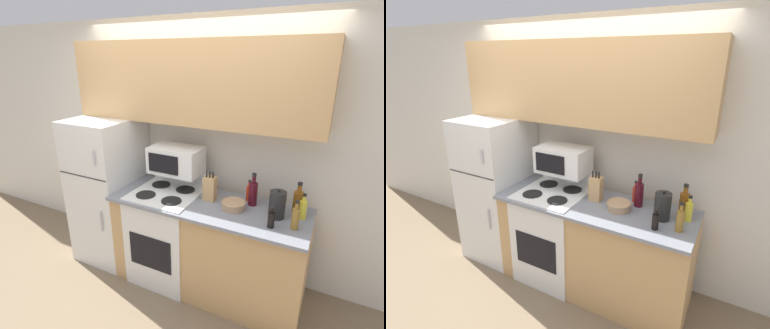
# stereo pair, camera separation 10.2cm
# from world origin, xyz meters

# --- Properties ---
(ground_plane) EXTENTS (12.00, 12.00, 0.00)m
(ground_plane) POSITION_xyz_m (0.00, 0.00, 0.00)
(ground_plane) COLOR #7F6B51
(wall_back) EXTENTS (8.00, 0.05, 2.55)m
(wall_back) POSITION_xyz_m (0.00, 0.75, 1.27)
(wall_back) COLOR silver
(wall_back) RESTS_ON ground_plane
(lower_cabinets) EXTENTS (1.80, 0.66, 0.93)m
(lower_cabinets) POSITION_xyz_m (0.31, 0.31, 0.47)
(lower_cabinets) COLOR tan
(lower_cabinets) RESTS_ON ground_plane
(refrigerator) EXTENTS (0.63, 0.74, 1.59)m
(refrigerator) POSITION_xyz_m (-0.90, 0.36, 0.79)
(refrigerator) COLOR white
(refrigerator) RESTS_ON ground_plane
(upper_cabinets) EXTENTS (2.43, 0.33, 0.74)m
(upper_cabinets) POSITION_xyz_m (0.00, 0.56, 1.95)
(upper_cabinets) COLOR tan
(upper_cabinets) RESTS_ON refrigerator
(stove) EXTENTS (0.62, 0.64, 1.10)m
(stove) POSITION_xyz_m (-0.13, 0.30, 0.49)
(stove) COLOR white
(stove) RESTS_ON ground_plane
(microwave) EXTENTS (0.50, 0.32, 0.26)m
(microwave) POSITION_xyz_m (-0.09, 0.44, 1.24)
(microwave) COLOR white
(microwave) RESTS_ON stove
(knife_block) EXTENTS (0.11, 0.09, 0.28)m
(knife_block) POSITION_xyz_m (0.30, 0.37, 1.05)
(knife_block) COLOR tan
(knife_block) RESTS_ON lower_cabinets
(bowl) EXTENTS (0.21, 0.21, 0.07)m
(bowl) POSITION_xyz_m (0.56, 0.30, 0.97)
(bowl) COLOR tan
(bowl) RESTS_ON lower_cabinets
(bottle_cooking_spray) EXTENTS (0.06, 0.06, 0.22)m
(bottle_cooking_spray) POSITION_xyz_m (1.11, 0.39, 1.02)
(bottle_cooking_spray) COLOR gold
(bottle_cooking_spray) RESTS_ON lower_cabinets
(bottle_hot_sauce) EXTENTS (0.05, 0.05, 0.20)m
(bottle_hot_sauce) POSITION_xyz_m (0.63, 0.51, 1.01)
(bottle_hot_sauce) COLOR red
(bottle_hot_sauce) RESTS_ON lower_cabinets
(bottle_vinegar) EXTENTS (0.06, 0.06, 0.24)m
(bottle_vinegar) POSITION_xyz_m (1.08, 0.20, 1.03)
(bottle_vinegar) COLOR olive
(bottle_vinegar) RESTS_ON lower_cabinets
(bottle_wine_red) EXTENTS (0.08, 0.08, 0.30)m
(bottle_wine_red) POSITION_xyz_m (0.68, 0.44, 1.05)
(bottle_wine_red) COLOR #470F19
(bottle_wine_red) RESTS_ON lower_cabinets
(bottle_whiskey) EXTENTS (0.08, 0.08, 0.28)m
(bottle_whiskey) POSITION_xyz_m (1.06, 0.46, 1.04)
(bottle_whiskey) COLOR brown
(bottle_whiskey) RESTS_ON lower_cabinets
(bottle_soy_sauce) EXTENTS (0.05, 0.05, 0.18)m
(bottle_soy_sauce) POSITION_xyz_m (0.92, 0.14, 1.00)
(bottle_soy_sauce) COLOR black
(bottle_soy_sauce) RESTS_ON lower_cabinets
(kettle) EXTENTS (0.13, 0.13, 0.25)m
(kettle) POSITION_xyz_m (0.92, 0.32, 1.05)
(kettle) COLOR black
(kettle) RESTS_ON lower_cabinets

